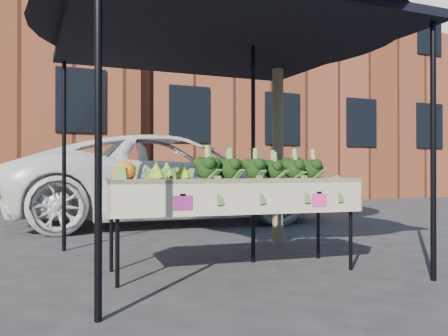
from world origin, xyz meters
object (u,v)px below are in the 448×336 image
table (232,224)px  canopy (220,133)px  vehicle (170,67)px  street_tree (278,86)px

table → canopy: canopy is taller
table → vehicle: vehicle is taller
vehicle → table: bearing=173.2°
table → vehicle: 5.01m
vehicle → street_tree: (0.55, -3.11, -0.83)m
canopy → street_tree: 1.59m
table → street_tree: size_ratio=0.59×
table → canopy: size_ratio=0.78×
table → street_tree: street_tree is taller
canopy → street_tree: size_ratio=0.76×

